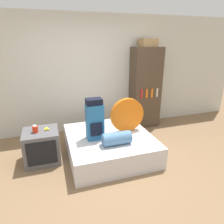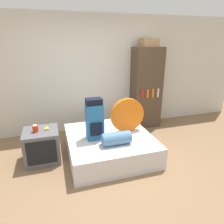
{
  "view_description": "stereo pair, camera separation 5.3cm",
  "coord_description": "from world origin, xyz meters",
  "px_view_note": "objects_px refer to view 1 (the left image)",
  "views": [
    {
      "loc": [
        -0.94,
        -2.52,
        2.04
      ],
      "look_at": [
        0.09,
        0.65,
        0.84
      ],
      "focal_mm": 32.0,
      "sensor_mm": 36.0,
      "label": 1
    },
    {
      "loc": [
        -0.89,
        -2.54,
        2.04
      ],
      "look_at": [
        0.09,
        0.65,
        0.84
      ],
      "focal_mm": 32.0,
      "sensor_mm": 36.0,
      "label": 2
    }
  ],
  "objects_px": {
    "canister": "(35,129)",
    "bookshelf": "(145,88)",
    "backpack": "(95,120)",
    "tent_bag": "(127,115)",
    "cardboard_box": "(148,43)",
    "television": "(42,146)",
    "sleeping_roll": "(117,138)"
  },
  "relations": [
    {
      "from": "tent_bag",
      "to": "television",
      "type": "distance_m",
      "value": 1.63
    },
    {
      "from": "sleeping_roll",
      "to": "bookshelf",
      "type": "distance_m",
      "value": 1.94
    },
    {
      "from": "backpack",
      "to": "television",
      "type": "relative_size",
      "value": 1.24
    },
    {
      "from": "canister",
      "to": "bookshelf",
      "type": "bearing_deg",
      "value": 20.39
    },
    {
      "from": "backpack",
      "to": "canister",
      "type": "distance_m",
      "value": 1.01
    },
    {
      "from": "canister",
      "to": "bookshelf",
      "type": "distance_m",
      "value": 2.7
    },
    {
      "from": "television",
      "to": "canister",
      "type": "height_order",
      "value": "canister"
    },
    {
      "from": "television",
      "to": "tent_bag",
      "type": "bearing_deg",
      "value": -2.3
    },
    {
      "from": "bookshelf",
      "to": "backpack",
      "type": "bearing_deg",
      "value": -144.02
    },
    {
      "from": "backpack",
      "to": "television",
      "type": "xyz_separation_m",
      "value": [
        -0.92,
        0.18,
        -0.45
      ]
    },
    {
      "from": "backpack",
      "to": "cardboard_box",
      "type": "bearing_deg",
      "value": 36.41
    },
    {
      "from": "television",
      "to": "canister",
      "type": "xyz_separation_m",
      "value": [
        -0.07,
        -0.01,
        0.35
      ]
    },
    {
      "from": "backpack",
      "to": "tent_bag",
      "type": "height_order",
      "value": "backpack"
    },
    {
      "from": "bookshelf",
      "to": "cardboard_box",
      "type": "distance_m",
      "value": 1.04
    },
    {
      "from": "backpack",
      "to": "cardboard_box",
      "type": "relative_size",
      "value": 2.0
    },
    {
      "from": "backpack",
      "to": "bookshelf",
      "type": "distance_m",
      "value": 1.89
    },
    {
      "from": "television",
      "to": "cardboard_box",
      "type": "height_order",
      "value": "cardboard_box"
    },
    {
      "from": "bookshelf",
      "to": "cardboard_box",
      "type": "bearing_deg",
      "value": 62.84
    },
    {
      "from": "tent_bag",
      "to": "bookshelf",
      "type": "bearing_deg",
      "value": 48.62
    },
    {
      "from": "canister",
      "to": "cardboard_box",
      "type": "distance_m",
      "value": 3.02
    },
    {
      "from": "tent_bag",
      "to": "backpack",
      "type": "bearing_deg",
      "value": -169.51
    },
    {
      "from": "bookshelf",
      "to": "cardboard_box",
      "type": "relative_size",
      "value": 5.21
    },
    {
      "from": "sleeping_roll",
      "to": "cardboard_box",
      "type": "relative_size",
      "value": 1.32
    },
    {
      "from": "backpack",
      "to": "tent_bag",
      "type": "bearing_deg",
      "value": 10.49
    },
    {
      "from": "sleeping_roll",
      "to": "cardboard_box",
      "type": "xyz_separation_m",
      "value": [
        1.24,
        1.46,
        1.49
      ]
    },
    {
      "from": "canister",
      "to": "bookshelf",
      "type": "height_order",
      "value": "bookshelf"
    },
    {
      "from": "sleeping_roll",
      "to": "tent_bag",
      "type": "bearing_deg",
      "value": 51.08
    },
    {
      "from": "backpack",
      "to": "canister",
      "type": "xyz_separation_m",
      "value": [
        -0.99,
        0.17,
        -0.11
      ]
    },
    {
      "from": "television",
      "to": "bookshelf",
      "type": "distance_m",
      "value": 2.69
    },
    {
      "from": "backpack",
      "to": "sleeping_roll",
      "type": "xyz_separation_m",
      "value": [
        0.29,
        -0.33,
        -0.25
      ]
    },
    {
      "from": "television",
      "to": "cardboard_box",
      "type": "relative_size",
      "value": 1.61
    },
    {
      "from": "backpack",
      "to": "cardboard_box",
      "type": "distance_m",
      "value": 2.28
    }
  ]
}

